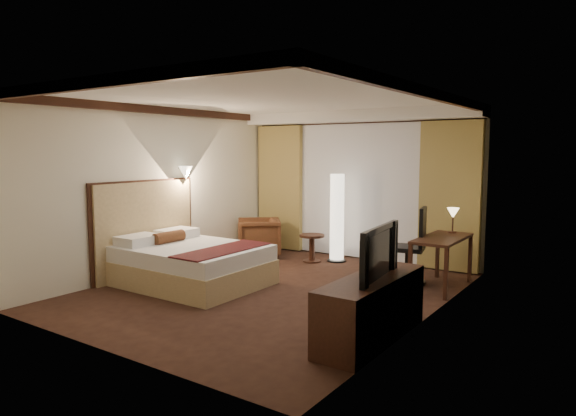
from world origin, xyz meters
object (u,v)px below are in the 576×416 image
Objects in this scene: side_table at (312,248)px; office_chair at (407,245)px; desk at (441,263)px; television at (370,248)px; armchair at (259,236)px; bed at (193,265)px; dresser at (372,308)px; floor_lamp at (337,218)px.

side_table is 2.06m from office_chair.
desk is 1.08× the size of office_chair.
armchair is at bearing 46.57° from television.
desk is 1.17× the size of television.
office_chair is (2.62, 1.86, 0.28)m from bed.
bed is at bearing -28.03° from armchair.
desk is at bearing 46.33° from armchair.
armchair is 4.53m from television.
desk is (2.48, -0.43, 0.13)m from side_table.
office_chair is at bearing 35.36° from bed.
dresser is at bearing -88.83° from desk.
bed is 1.28× the size of floor_lamp.
desk is (3.56, -0.26, -0.02)m from armchair.
television is (2.15, -3.17, 0.19)m from floor_lamp.
dresser is (3.61, -2.71, -0.06)m from armchair.
office_chair is (1.63, -0.77, -0.21)m from floor_lamp.
dresser is (0.05, -2.45, -0.04)m from desk.
bed is 1.62× the size of desk.
desk is at bearing -18.57° from floor_lamp.
armchair is 4.52m from dresser.
office_chair is (-0.50, -0.05, 0.21)m from desk.
television is (3.14, -0.54, 0.68)m from bed.
bed is at bearing 73.94° from television.
office_chair is 2.49m from television.
side_table is 0.71m from floor_lamp.
armchair is at bearing 143.05° from dresser.
office_chair reaches higher than armchair.
desk is at bearing -5.78° from television.
desk is at bearing 31.44° from bed.
office_chair reaches higher than dresser.
floor_lamp is 3.87m from dresser.
armchair reaches higher than dresser.
dresser is at bearing -48.73° from side_table.
dresser is at bearing 13.62° from armchair.
side_table is at bearing 34.68° from television.
desk is at bearing -6.85° from office_chair.
office_chair is at bearing -25.19° from floor_lamp.
desk is (3.12, 1.91, 0.08)m from bed.
television is at bearing -90.24° from office_chair.
floor_lamp is at bearing 39.50° from side_table.
bed is at bearing -157.17° from office_chair.
bed is 2.22m from armchair.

